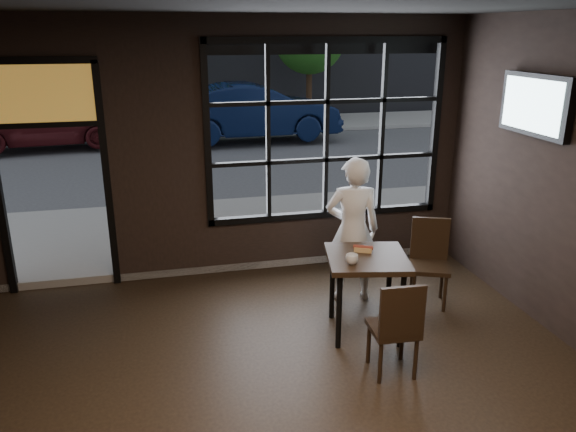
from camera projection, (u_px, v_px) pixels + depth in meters
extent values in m
cube|color=black|center=(326.00, 131.00, 7.07)|extent=(3.06, 0.12, 2.28)
cube|color=orange|center=(41.00, 93.00, 6.19)|extent=(1.20, 0.06, 0.70)
cube|color=#545456|center=(175.00, 98.00, 26.34)|extent=(60.00, 41.00, 0.04)
cube|color=black|center=(365.00, 294.00, 5.77)|extent=(0.93, 0.93, 0.86)
cube|color=black|center=(393.00, 325.00, 5.07)|extent=(0.43, 0.43, 0.94)
cube|color=black|center=(430.00, 264.00, 6.35)|extent=(0.55, 0.55, 0.98)
imported|color=silver|center=(352.00, 230.00, 6.38)|extent=(0.68, 0.51, 1.70)
imported|color=silver|center=(352.00, 259.00, 5.43)|extent=(0.13, 0.13, 0.10)
cube|color=black|center=(535.00, 105.00, 5.76)|extent=(0.12, 1.08, 0.63)
imported|color=black|center=(254.00, 112.00, 15.51)|extent=(4.73, 1.78, 1.54)
imported|color=#461114|center=(42.00, 120.00, 14.53)|extent=(4.22, 2.02, 1.39)
cylinder|color=#332114|center=(168.00, 97.00, 17.24)|extent=(0.19, 0.19, 2.11)
sphere|color=#245B18|center=(164.00, 38.00, 16.70)|extent=(2.30, 2.30, 2.30)
cylinder|color=#332114|center=(309.00, 92.00, 18.61)|extent=(0.19, 0.19, 2.10)
sphere|color=#214E15|center=(310.00, 38.00, 18.07)|extent=(2.29, 2.29, 2.29)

